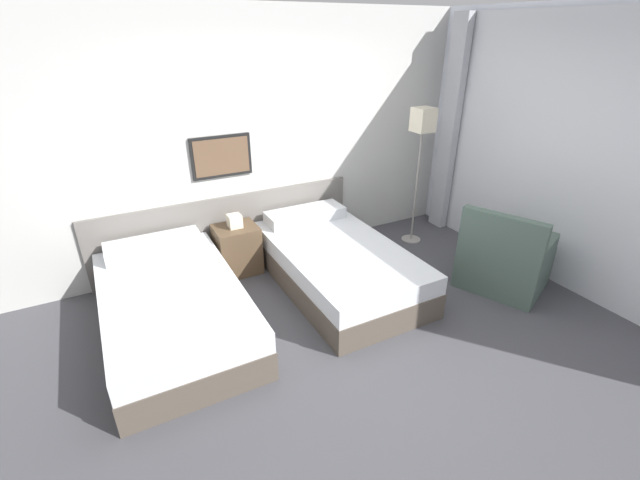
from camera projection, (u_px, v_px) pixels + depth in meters
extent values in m
plane|color=#47474C|center=(361.00, 341.00, 3.74)|extent=(16.00, 16.00, 0.00)
cube|color=silver|center=(268.00, 140.00, 4.72)|extent=(10.00, 0.06, 2.70)
cube|color=slate|center=(229.00, 230.00, 4.87)|extent=(2.98, 0.04, 0.80)
cube|color=black|center=(221.00, 156.00, 4.50)|extent=(0.64, 0.03, 0.44)
cube|color=brown|center=(222.00, 157.00, 4.48)|extent=(0.58, 0.01, 0.38)
cube|color=white|center=(604.00, 162.00, 3.96)|extent=(0.06, 4.46, 2.70)
cube|color=silver|center=(600.00, 165.00, 3.96)|extent=(0.03, 4.10, 2.64)
cube|color=#B7BAC1|center=(449.00, 129.00, 5.41)|extent=(0.10, 0.24, 2.64)
cube|color=brown|center=(175.00, 318.00, 3.82)|extent=(1.14, 2.00, 0.26)
cube|color=silver|center=(171.00, 297.00, 3.72)|extent=(1.13, 1.98, 0.19)
cube|color=silver|center=(154.00, 246.00, 4.26)|extent=(0.91, 0.34, 0.13)
cube|color=brown|center=(338.00, 273.00, 4.53)|extent=(1.14, 2.00, 0.26)
cube|color=silver|center=(338.00, 254.00, 4.43)|extent=(1.13, 1.98, 0.19)
cube|color=silver|center=(305.00, 215.00, 4.97)|extent=(0.91, 0.34, 0.13)
cube|color=brown|center=(237.00, 249.00, 4.72)|extent=(0.46, 0.40, 0.54)
cube|color=beige|center=(235.00, 221.00, 4.57)|extent=(0.14, 0.14, 0.14)
cylinder|color=#9E9993|center=(411.00, 239.00, 5.54)|extent=(0.24, 0.24, 0.02)
cylinder|color=#9E9993|center=(416.00, 188.00, 5.23)|extent=(0.02, 0.02, 1.38)
cube|color=beige|center=(423.00, 120.00, 4.87)|extent=(0.22, 0.22, 0.27)
cube|color=#4C6056|center=(503.00, 267.00, 4.49)|extent=(0.98, 1.01, 0.42)
cube|color=#4C6056|center=(501.00, 238.00, 4.07)|extent=(0.40, 0.77, 0.48)
cube|color=#4C6056|center=(546.00, 251.00, 4.16)|extent=(0.60, 0.32, 0.18)
cube|color=#4C6056|center=(475.00, 232.00, 4.56)|extent=(0.60, 0.32, 0.18)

